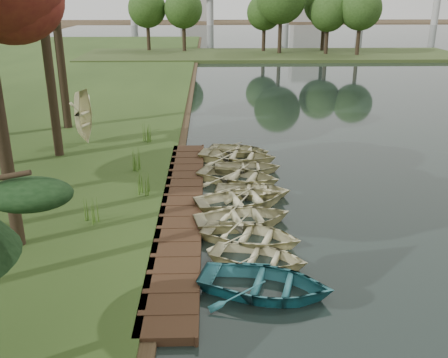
{
  "coord_description": "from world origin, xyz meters",
  "views": [
    {
      "loc": [
        -0.48,
        -17.81,
        7.99
      ],
      "look_at": [
        0.05,
        0.08,
        1.31
      ],
      "focal_mm": 40.0,
      "sensor_mm": 36.0,
      "label": 1
    }
  ],
  "objects_px": {
    "rowboat_0": "(266,281)",
    "rowboat_2": "(251,234)",
    "stored_rowboat": "(86,138)",
    "boardwalk": "(182,208)",
    "rowboat_1": "(259,255)"
  },
  "relations": [
    {
      "from": "rowboat_0",
      "to": "rowboat_2",
      "type": "distance_m",
      "value": 3.04
    },
    {
      "from": "rowboat_0",
      "to": "rowboat_2",
      "type": "relative_size",
      "value": 1.11
    },
    {
      "from": "rowboat_0",
      "to": "rowboat_2",
      "type": "xyz_separation_m",
      "value": [
        -0.16,
        3.03,
        -0.04
      ]
    },
    {
      "from": "rowboat_0",
      "to": "stored_rowboat",
      "type": "height_order",
      "value": "stored_rowboat"
    },
    {
      "from": "rowboat_0",
      "to": "rowboat_2",
      "type": "height_order",
      "value": "rowboat_0"
    },
    {
      "from": "rowboat_0",
      "to": "stored_rowboat",
      "type": "bearing_deg",
      "value": 46.54
    },
    {
      "from": "rowboat_2",
      "to": "boardwalk",
      "type": "bearing_deg",
      "value": 62.15
    },
    {
      "from": "rowboat_1",
      "to": "stored_rowboat",
      "type": "relative_size",
      "value": 1.05
    },
    {
      "from": "boardwalk",
      "to": "rowboat_0",
      "type": "relative_size",
      "value": 4.24
    },
    {
      "from": "rowboat_0",
      "to": "rowboat_1",
      "type": "distance_m",
      "value": 1.62
    },
    {
      "from": "boardwalk",
      "to": "rowboat_1",
      "type": "height_order",
      "value": "rowboat_1"
    },
    {
      "from": "rowboat_0",
      "to": "rowboat_1",
      "type": "height_order",
      "value": "rowboat_0"
    },
    {
      "from": "stored_rowboat",
      "to": "rowboat_1",
      "type": "bearing_deg",
      "value": -132.6
    },
    {
      "from": "boardwalk",
      "to": "stored_rowboat",
      "type": "xyz_separation_m",
      "value": [
        -5.59,
        8.59,
        0.45
      ]
    },
    {
      "from": "rowboat_0",
      "to": "boardwalk",
      "type": "bearing_deg",
      "value": 41.25
    }
  ]
}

